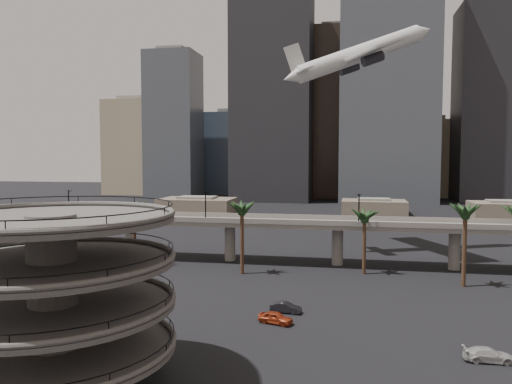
% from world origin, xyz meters
% --- Properties ---
extents(ground, '(700.00, 700.00, 0.00)m').
position_xyz_m(ground, '(0.00, 0.00, 0.00)').
color(ground, black).
rests_on(ground, ground).
extents(parking_ramp, '(22.20, 22.20, 17.35)m').
position_xyz_m(parking_ramp, '(-13.00, -4.00, 9.84)').
color(parking_ramp, '#474542').
rests_on(parking_ramp, ground).
extents(overpass, '(130.00, 9.30, 14.70)m').
position_xyz_m(overpass, '(0.00, 55.00, 7.34)').
color(overpass, slate).
rests_on(overpass, ground).
extents(palm_trees, '(76.40, 18.40, 14.00)m').
position_xyz_m(palm_trees, '(11.58, 47.18, 11.30)').
color(palm_trees, '#4D3421').
rests_on(palm_trees, ground).
extents(low_buildings, '(135.00, 27.50, 6.80)m').
position_xyz_m(low_buildings, '(6.89, 142.30, 2.86)').
color(low_buildings, brown).
rests_on(low_buildings, ground).
extents(skyline, '(269.00, 86.00, 120.08)m').
position_xyz_m(skyline, '(15.11, 217.08, 43.90)').
color(skyline, gray).
rests_on(skyline, ground).
extents(airborne_jet, '(34.58, 32.33, 16.28)m').
position_xyz_m(airborne_jet, '(14.79, 70.10, 44.06)').
color(airborne_jet, silver).
rests_on(airborne_jet, ground).
extents(car_a, '(4.86, 3.09, 1.54)m').
position_xyz_m(car_a, '(4.21, 17.88, 0.77)').
color(car_a, '#A13417').
rests_on(car_a, ground).
extents(car_b, '(4.51, 2.16, 1.43)m').
position_xyz_m(car_b, '(4.91, 22.62, 0.71)').
color(car_b, black).
rests_on(car_b, ground).
extents(car_c, '(5.14, 2.26, 1.47)m').
position_xyz_m(car_c, '(27.92, 10.25, 0.73)').
color(car_c, '#B1B2AD').
rests_on(car_c, ground).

